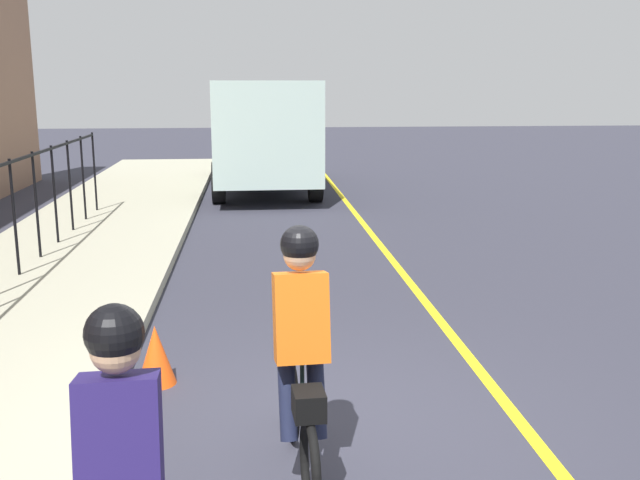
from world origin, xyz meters
TOP-DOWN VIEW (x-y plane):
  - ground_plane at (0.00, 0.00)m, footprint 80.00×80.00m
  - lane_line_centre at (0.00, -1.60)m, footprint 36.00×0.12m
  - cyclist_lead at (-0.74, 0.26)m, footprint 1.71×0.38m
  - box_truck_background at (13.24, 0.26)m, footprint 6.74×2.62m
  - traffic_cone_near at (1.05, 1.49)m, footprint 0.36×0.36m

SIDE VIEW (x-z plane):
  - ground_plane at x=0.00m, z-range 0.00..0.00m
  - lane_line_centre at x=0.00m, z-range 0.00..0.01m
  - traffic_cone_near at x=1.05m, z-range 0.00..0.56m
  - cyclist_lead at x=-0.74m, z-range 0.00..1.82m
  - box_truck_background at x=13.24m, z-range 0.16..2.94m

